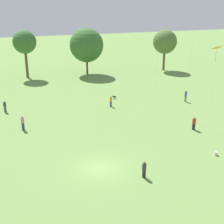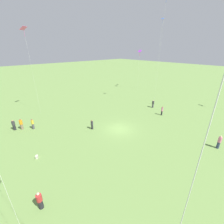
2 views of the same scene
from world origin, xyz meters
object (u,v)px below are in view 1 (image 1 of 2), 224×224
object	(u,v)px
person_9	(194,123)
kite_4	(217,50)
person_5	(5,106)
dog_0	(114,97)
person_8	(186,96)
picnic_bag_0	(216,153)
person_3	(111,102)
person_11	(23,123)
person_0	(144,170)

from	to	relation	value
person_9	kite_4	size ratio (longest dim) A/B	0.18
person_5	kite_4	distance (m)	31.10
person_9	dog_0	distance (m)	16.59
person_8	picnic_bag_0	size ratio (longest dim) A/B	4.17
person_3	kite_4	xyz separation A→B (m)	(12.52, -7.73, 8.34)
person_3	person_9	xyz separation A→B (m)	(6.83, -12.12, 0.02)
person_8	kite_4	world-z (taller)	kite_4
person_11	person_5	bearing A→B (deg)	-148.50
person_9	picnic_bag_0	xyz separation A→B (m)	(-1.72, -6.72, -0.66)
person_9	picnic_bag_0	size ratio (longest dim) A/B	3.94
person_3	person_8	bearing A→B (deg)	-30.55
person_5	person_8	xyz separation A→B (m)	(27.65, -4.88, 0.07)
person_0	person_9	distance (m)	13.54
person_8	dog_0	distance (m)	11.70
person_0	person_8	bearing A→B (deg)	-161.52
person_3	dog_0	bearing A→B (deg)	40.59
dog_0	picnic_bag_0	size ratio (longest dim) A/B	1.45
person_0	picnic_bag_0	world-z (taller)	person_0
person_0	dog_0	size ratio (longest dim) A/B	2.56
person_3	picnic_bag_0	world-z (taller)	person_3
person_5	person_9	distance (m)	26.95
dog_0	picnic_bag_0	bearing A→B (deg)	-123.32
person_5	person_8	world-z (taller)	person_8
person_9	picnic_bag_0	distance (m)	6.97
person_5	dog_0	size ratio (longest dim) A/B	2.71
kite_4	person_8	bearing A→B (deg)	-42.63
person_3	dog_0	world-z (taller)	person_3
person_8	kite_4	xyz separation A→B (m)	(0.31, -5.90, 8.24)
person_9	person_11	size ratio (longest dim) A/B	0.91
kite_4	picnic_bag_0	xyz separation A→B (m)	(-7.41, -11.11, -8.98)
person_5	person_3	bearing A→B (deg)	-100.29
person_0	person_3	xyz separation A→B (m)	(4.04, 20.20, 0.02)
person_9	person_11	xyz separation A→B (m)	(-20.42, 7.40, 0.10)
person_8	picnic_bag_0	world-z (taller)	person_8
person_5	person_9	bearing A→B (deg)	-123.39
person_8	person_9	distance (m)	11.61
kite_4	picnic_bag_0	size ratio (longest dim) A/B	21.81
person_9	kite_4	bearing A→B (deg)	-178.52
person_9	dog_0	xyz separation A→B (m)	(-4.90, 15.84, -0.52)
dog_0	picnic_bag_0	distance (m)	22.78
person_11	picnic_bag_0	xyz separation A→B (m)	(18.69, -14.12, -0.77)
person_11	kite_4	distance (m)	27.53
person_11	person_3	bearing A→B (deg)	127.22
person_5	dog_0	xyz separation A→B (m)	(17.37, 0.67, -0.52)
person_11	person_0	bearing A→B (deg)	49.72
person_0	person_11	bearing A→B (deg)	-88.37
kite_4	dog_0	size ratio (longest dim) A/B	15.00
person_5	person_8	bearing A→B (deg)	-99.13
person_0	person_11	size ratio (longest dim) A/B	0.86
person_8	picnic_bag_0	distance (m)	18.45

